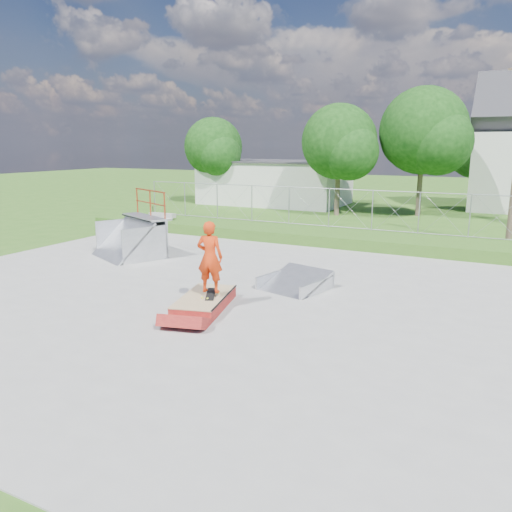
{
  "coord_description": "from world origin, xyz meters",
  "views": [
    {
      "loc": [
        7.28,
        -11.44,
        4.25
      ],
      "look_at": [
        0.95,
        1.12,
        1.1
      ],
      "focal_mm": 35.0,
      "sensor_mm": 36.0,
      "label": 1
    }
  ],
  "objects_px": {
    "grind_box": "(205,302)",
    "skater": "(210,260)",
    "quarter_pipe": "(127,225)",
    "flat_bank_ramp": "(295,281)"
  },
  "relations": [
    {
      "from": "grind_box",
      "to": "skater",
      "type": "xyz_separation_m",
      "value": [
        0.16,
        0.05,
        1.16
      ]
    },
    {
      "from": "grind_box",
      "to": "skater",
      "type": "distance_m",
      "value": 1.17
    },
    {
      "from": "quarter_pipe",
      "to": "skater",
      "type": "height_order",
      "value": "quarter_pipe"
    },
    {
      "from": "grind_box",
      "to": "quarter_pipe",
      "type": "xyz_separation_m",
      "value": [
        -5.97,
        3.92,
        1.09
      ]
    },
    {
      "from": "quarter_pipe",
      "to": "skater",
      "type": "xyz_separation_m",
      "value": [
        6.13,
        -3.87,
        0.07
      ]
    },
    {
      "from": "grind_box",
      "to": "flat_bank_ramp",
      "type": "xyz_separation_m",
      "value": [
        1.46,
        2.71,
        0.08
      ]
    },
    {
      "from": "quarter_pipe",
      "to": "flat_bank_ramp",
      "type": "distance_m",
      "value": 7.59
    },
    {
      "from": "grind_box",
      "to": "quarter_pipe",
      "type": "distance_m",
      "value": 7.23
    },
    {
      "from": "grind_box",
      "to": "flat_bank_ramp",
      "type": "relative_size",
      "value": 1.42
    },
    {
      "from": "grind_box",
      "to": "skater",
      "type": "bearing_deg",
      "value": 4.63
    }
  ]
}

